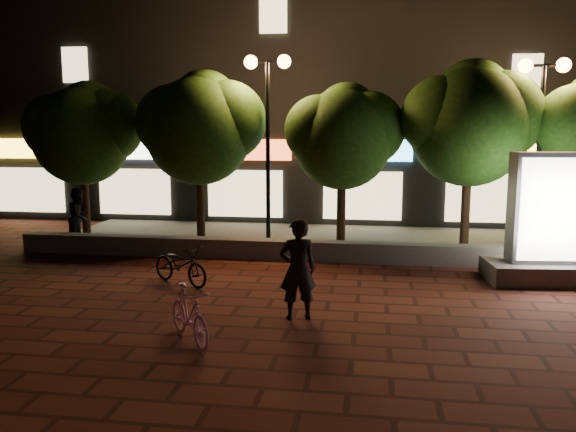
% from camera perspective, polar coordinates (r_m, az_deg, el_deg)
% --- Properties ---
extents(ground, '(80.00, 80.00, 0.00)m').
position_cam_1_polar(ground, '(10.91, 0.87, -9.19)').
color(ground, '#55241A').
rests_on(ground, ground).
extents(retaining_wall, '(16.00, 0.45, 0.50)m').
position_cam_1_polar(retaining_wall, '(14.68, 2.96, -3.46)').
color(retaining_wall, slate).
rests_on(retaining_wall, ground).
extents(sidewalk, '(16.00, 5.00, 0.08)m').
position_cam_1_polar(sidewalk, '(17.16, 3.78, -2.39)').
color(sidewalk, slate).
rests_on(sidewalk, ground).
extents(building_block, '(28.00, 8.12, 11.30)m').
position_cam_1_polar(building_block, '(23.37, 5.26, 12.78)').
color(building_block, black).
rests_on(building_block, ground).
extents(tree_far_left, '(3.36, 2.80, 4.63)m').
position_cam_1_polar(tree_far_left, '(17.81, -19.53, 8.07)').
color(tree_far_left, black).
rests_on(tree_far_left, sidewalk).
extents(tree_left, '(3.60, 3.00, 4.89)m').
position_cam_1_polar(tree_left, '(16.47, -8.60, 8.98)').
color(tree_left, black).
rests_on(tree_left, sidewalk).
extents(tree_mid, '(3.24, 2.70, 4.50)m').
position_cam_1_polar(tree_mid, '(15.77, 5.59, 8.22)').
color(tree_mid, black).
rests_on(tree_mid, sidewalk).
extents(tree_right, '(3.72, 3.10, 5.07)m').
position_cam_1_polar(tree_right, '(15.94, 17.72, 9.11)').
color(tree_right, black).
rests_on(tree_right, sidewalk).
extents(street_lamp_left, '(1.26, 0.36, 5.18)m').
position_cam_1_polar(street_lamp_left, '(15.76, -2.03, 11.20)').
color(street_lamp_left, black).
rests_on(street_lamp_left, sidewalk).
extents(street_lamp_right, '(1.26, 0.36, 4.98)m').
position_cam_1_polar(street_lamp_right, '(16.03, 23.82, 9.95)').
color(street_lamp_right, black).
rests_on(street_lamp_right, sidewalk).
extents(ad_kiosk, '(2.74, 1.57, 2.84)m').
position_cam_1_polar(ad_kiosk, '(13.75, 24.53, -1.30)').
color(ad_kiosk, slate).
rests_on(ad_kiosk, ground).
extents(scooter_pink, '(1.28, 1.42, 0.90)m').
position_cam_1_polar(scooter_pink, '(9.32, -9.74, -9.60)').
color(scooter_pink, '#F898D5').
rests_on(scooter_pink, ground).
extents(rider, '(0.76, 0.62, 1.80)m').
position_cam_1_polar(rider, '(10.13, 0.98, -5.29)').
color(rider, black).
rests_on(rider, ground).
extents(scooter_parked, '(1.70, 1.33, 0.86)m').
position_cam_1_polar(scooter_parked, '(12.67, -10.59, -4.75)').
color(scooter_parked, black).
rests_on(scooter_parked, ground).
extents(pedestrian, '(0.68, 0.83, 1.61)m').
position_cam_1_polar(pedestrian, '(17.10, -19.94, -0.07)').
color(pedestrian, black).
rests_on(pedestrian, sidewalk).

